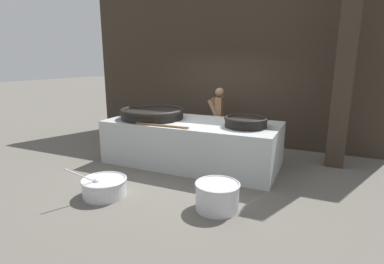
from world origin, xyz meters
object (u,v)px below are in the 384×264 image
(giant_wok_far, at_px, (246,122))
(cook, at_px, (219,117))
(prep_bowl_meat, at_px, (217,195))
(giant_wok_near, at_px, (153,113))
(prep_bowl_vegetables, at_px, (104,186))

(giant_wok_far, bearing_deg, cook, 129.35)
(prep_bowl_meat, bearing_deg, giant_wok_far, 91.08)
(giant_wok_near, xyz_separation_m, prep_bowl_meat, (2.21, -1.74, -0.85))
(giant_wok_near, xyz_separation_m, cook, (1.19, 1.17, -0.21))
(prep_bowl_vegetables, bearing_deg, prep_bowl_meat, 10.32)
(cook, height_order, prep_bowl_meat, cook)
(giant_wok_far, relative_size, cook, 0.54)
(cook, distance_m, prep_bowl_vegetables, 3.45)
(prep_bowl_vegetables, relative_size, prep_bowl_meat, 1.31)
(prep_bowl_meat, bearing_deg, prep_bowl_vegetables, -169.68)
(cook, bearing_deg, giant_wok_near, 33.76)
(giant_wok_far, height_order, prep_bowl_vegetables, giant_wok_far)
(prep_bowl_vegetables, xyz_separation_m, prep_bowl_meat, (1.90, 0.35, 0.06))
(giant_wok_far, bearing_deg, prep_bowl_meat, -88.92)
(cook, xyz_separation_m, prep_bowl_vegetables, (-0.88, -3.26, -0.70))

